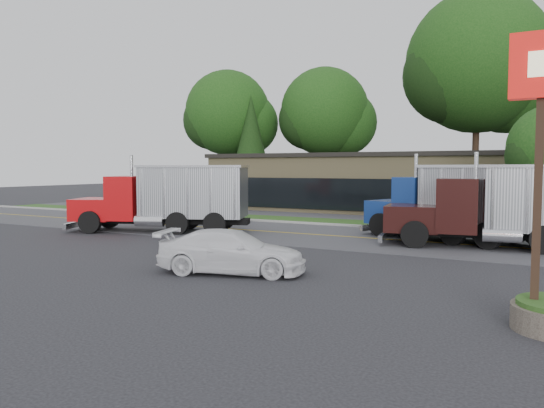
{
  "coord_description": "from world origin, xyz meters",
  "views": [
    {
      "loc": [
        10.36,
        -14.42,
        3.29
      ],
      "look_at": [
        0.25,
        4.26,
        1.8
      ],
      "focal_mm": 35.0,
      "sensor_mm": 36.0,
      "label": 1
    }
  ],
  "objects": [
    {
      "name": "tree_far_a",
      "position": [
        -19.86,
        32.11,
        8.46
      ],
      "size": [
        9.29,
        8.74,
        13.25
      ],
      "color": "#382619",
      "rests_on": "ground"
    },
    {
      "name": "evergreen_left",
      "position": [
        -16.0,
        30.0,
        5.63
      ],
      "size": [
        4.51,
        4.51,
        10.25
      ],
      "color": "#382619",
      "rests_on": "ground"
    },
    {
      "name": "ground",
      "position": [
        0.0,
        0.0,
        0.0
      ],
      "size": [
        140.0,
        140.0,
        0.0
      ],
      "primitive_type": "plane",
      "color": "#38383E",
      "rests_on": "ground"
    },
    {
      "name": "tree_far_b",
      "position": [
        -9.86,
        34.11,
        8.29
      ],
      "size": [
        9.11,
        8.58,
        13.0
      ],
      "color": "#382619",
      "rests_on": "ground"
    },
    {
      "name": "dump_truck_blue",
      "position": [
        6.4,
        9.81,
        1.8
      ],
      "size": [
        7.76,
        4.85,
        3.36
      ],
      "rotation": [
        0.0,
        0.0,
        2.79
      ],
      "color": "black",
      "rests_on": "ground"
    },
    {
      "name": "dump_truck_red",
      "position": [
        -6.89,
        6.65,
        1.81
      ],
      "size": [
        9.09,
        5.59,
        3.36
      ],
      "rotation": [
        0.0,
        0.0,
        3.53
      ],
      "color": "black",
      "rests_on": "ground"
    },
    {
      "name": "curb",
      "position": [
        0.0,
        13.2,
        0.0
      ],
      "size": [
        60.0,
        0.3,
        0.12
      ],
      "primitive_type": "cube",
      "color": "#9E9E99",
      "rests_on": "ground"
    },
    {
      "name": "strip_mall",
      "position": [
        2.0,
        26.0,
        2.0
      ],
      "size": [
        32.0,
        12.0,
        4.0
      ],
      "primitive_type": "cube",
      "color": "#9E8C61",
      "rests_on": "ground"
    },
    {
      "name": "dump_truck_maroon",
      "position": [
        9.1,
        8.77,
        1.81
      ],
      "size": [
        9.67,
        3.9,
        3.36
      ],
      "rotation": [
        0.0,
        0.0,
        3.29
      ],
      "color": "black",
      "rests_on": "ground"
    },
    {
      "name": "tree_far_c",
      "position": [
        4.19,
        34.15,
        11.59
      ],
      "size": [
        12.72,
        11.98,
        18.15
      ],
      "color": "#382619",
      "rests_on": "ground"
    },
    {
      "name": "far_parking",
      "position": [
        0.0,
        20.0,
        0.0
      ],
      "size": [
        60.0,
        7.0,
        0.02
      ],
      "primitive_type": "cube",
      "color": "#535357",
      "rests_on": "ground"
    },
    {
      "name": "center_line",
      "position": [
        0.0,
        9.0,
        0.0
      ],
      "size": [
        60.0,
        0.12,
        0.01
      ],
      "primitive_type": "cube",
      "color": "gold",
      "rests_on": "ground"
    },
    {
      "name": "rally_car",
      "position": [
        1.51,
        -0.7,
        0.67
      ],
      "size": [
        4.95,
        3.11,
        1.34
      ],
      "primitive_type": "imported",
      "rotation": [
        0.0,
        0.0,
        1.86
      ],
      "color": "white",
      "rests_on": "ground"
    },
    {
      "name": "road",
      "position": [
        0.0,
        9.0,
        0.0
      ],
      "size": [
        60.0,
        8.0,
        0.02
      ],
      "primitive_type": "cube",
      "color": "#535357",
      "rests_on": "ground"
    },
    {
      "name": "grass_verge",
      "position": [
        0.0,
        15.0,
        0.0
      ],
      "size": [
        60.0,
        3.4,
        0.03
      ],
      "primitive_type": "cube",
      "color": "#25501B",
      "rests_on": "ground"
    }
  ]
}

